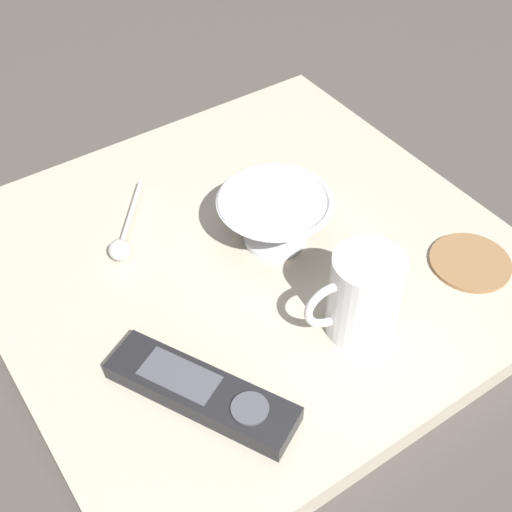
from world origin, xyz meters
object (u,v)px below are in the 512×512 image
object	(u,v)px
coffee_mug	(362,296)
tv_remote_near	(202,392)
cereal_bowl	(275,217)
drink_coaster	(470,262)
teaspoon	(122,243)

from	to	relation	value
coffee_mug	tv_remote_near	xyz separation A→B (m)	(-0.02, -0.19, -0.04)
tv_remote_near	coffee_mug	bearing A→B (deg)	84.52
cereal_bowl	drink_coaster	world-z (taller)	cereal_bowl
cereal_bowl	teaspoon	size ratio (longest dim) A/B	1.23
cereal_bowl	coffee_mug	world-z (taller)	coffee_mug
drink_coaster	coffee_mug	bearing A→B (deg)	-90.64
cereal_bowl	coffee_mug	distance (m)	0.16
teaspoon	drink_coaster	xyz separation A→B (m)	(0.25, 0.33, -0.01)
coffee_mug	tv_remote_near	world-z (taller)	coffee_mug
cereal_bowl	tv_remote_near	bearing A→B (deg)	-52.85
coffee_mug	drink_coaster	bearing A→B (deg)	89.36
tv_remote_near	drink_coaster	xyz separation A→B (m)	(0.02, 0.36, -0.01)
cereal_bowl	tv_remote_near	distance (m)	0.24
cereal_bowl	coffee_mug	size ratio (longest dim) A/B	1.26
coffee_mug	teaspoon	bearing A→B (deg)	-147.84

